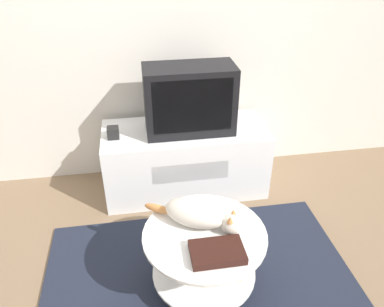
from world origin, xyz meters
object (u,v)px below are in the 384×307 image
(cat, at_px, (199,214))
(dvd_box, at_px, (217,252))
(speaker, at_px, (113,133))
(tv, at_px, (189,100))

(cat, bearing_deg, dvd_box, -47.94)
(speaker, bearing_deg, cat, -62.07)
(tv, relative_size, dvd_box, 2.37)
(dvd_box, height_order, cat, cat)
(dvd_box, bearing_deg, cat, 101.74)
(tv, height_order, speaker, tv)
(cat, bearing_deg, speaker, 148.25)
(dvd_box, bearing_deg, tv, 87.97)
(tv, xyz_separation_m, cat, (-0.09, -0.93, -0.28))
(speaker, height_order, cat, speaker)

